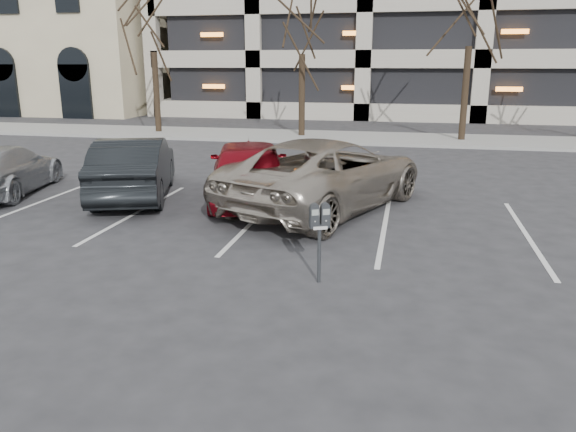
{
  "coord_description": "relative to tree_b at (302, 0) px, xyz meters",
  "views": [
    {
      "loc": [
        1.8,
        -9.16,
        3.33
      ],
      "look_at": [
        -0.08,
        -0.44,
        0.88
      ],
      "focal_mm": 35.0,
      "sensor_mm": 36.0,
      "label": 1
    }
  ],
  "objects": [
    {
      "name": "ground",
      "position": [
        3.0,
        -16.0,
        -5.89
      ],
      "size": [
        140.0,
        140.0,
        0.0
      ],
      "primitive_type": "plane",
      "color": "#28282B",
      "rests_on": "ground"
    },
    {
      "name": "sidewalk",
      "position": [
        3.0,
        0.0,
        -5.83
      ],
      "size": [
        80.0,
        4.0,
        0.12
      ],
      "primitive_type": "cube",
      "color": "gray",
      "rests_on": "ground"
    },
    {
      "name": "stall_lines",
      "position": [
        1.6,
        -13.7,
        -5.88
      ],
      "size": [
        16.9,
        5.2,
        0.0
      ],
      "color": "silver",
      "rests_on": "ground"
    },
    {
      "name": "office_building",
      "position": [
        -25.0,
        13.92,
        1.6
      ],
      "size": [
        26.0,
        16.2,
        15.0
      ],
      "color": "tan",
      "rests_on": "ground"
    },
    {
      "name": "tree_b",
      "position": [
        0.0,
        0.0,
        0.0
      ],
      "size": [
        3.59,
        3.59,
        8.15
      ],
      "color": "black",
      "rests_on": "ground"
    },
    {
      "name": "parking_meter",
      "position": [
        3.54,
        -17.04,
        -4.93
      ],
      "size": [
        0.34,
        0.24,
        1.25
      ],
      "rotation": [
        0.0,
        0.0,
        0.41
      ],
      "color": "black",
      "rests_on": "ground"
    },
    {
      "name": "suv_silver",
      "position": [
        2.95,
        -12.42,
        -5.07
      ],
      "size": [
        4.82,
        6.52,
        1.65
      ],
      "rotation": [
        0.0,
        0.0,
        2.74
      ],
      "color": "#AEA394",
      "rests_on": "ground"
    },
    {
      "name": "car_red",
      "position": [
        1.03,
        -12.22,
        -5.09
      ],
      "size": [
        3.13,
        5.05,
        1.61
      ],
      "primitive_type": "imported",
      "rotation": [
        0.0,
        0.0,
        3.42
      ],
      "color": "maroon",
      "rests_on": "ground"
    },
    {
      "name": "car_dark",
      "position": [
        -1.92,
        -12.38,
        -5.13
      ],
      "size": [
        3.04,
        4.91,
        1.53
      ],
      "primitive_type": "imported",
      "rotation": [
        0.0,
        0.0,
        3.47
      ],
      "color": "black",
      "rests_on": "ground"
    },
    {
      "name": "car_silver",
      "position": [
        -5.46,
        -12.72,
        -5.25
      ],
      "size": [
        2.78,
        4.71,
        1.28
      ],
      "primitive_type": "imported",
      "rotation": [
        0.0,
        0.0,
        3.38
      ],
      "color": "#AAAEB2",
      "rests_on": "ground"
    }
  ]
}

